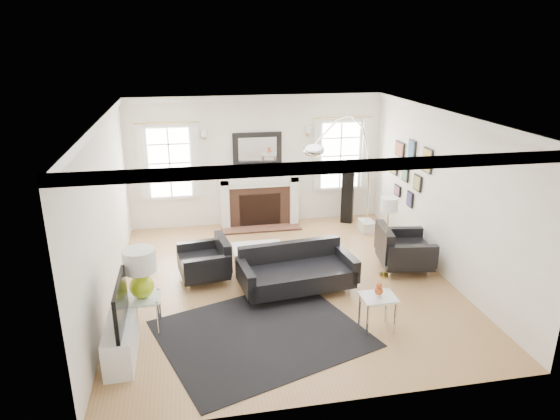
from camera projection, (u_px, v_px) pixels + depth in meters
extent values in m
plane|color=#A07143|center=(284.00, 282.00, 8.43)|extent=(6.00, 6.00, 0.00)
cube|color=white|center=(257.00, 161.00, 10.76)|extent=(5.50, 0.04, 2.80)
cube|color=white|center=(340.00, 292.00, 5.19)|extent=(5.50, 0.04, 2.80)
cube|color=white|center=(105.00, 214.00, 7.49)|extent=(0.04, 6.00, 2.80)
cube|color=white|center=(443.00, 194.00, 8.46)|extent=(0.04, 6.00, 2.80)
cube|color=white|center=(284.00, 116.00, 7.52)|extent=(5.50, 6.00, 0.02)
cube|color=white|center=(284.00, 120.00, 7.54)|extent=(5.50, 6.00, 0.12)
cube|color=white|center=(225.00, 203.00, 10.72)|extent=(0.18, 0.38, 1.10)
cube|color=white|center=(293.00, 199.00, 10.99)|extent=(0.18, 0.38, 1.10)
cube|color=white|center=(259.00, 179.00, 10.69)|extent=(1.70, 0.38, 0.12)
cube|color=white|center=(259.00, 183.00, 10.72)|extent=(1.50, 0.34, 0.10)
cube|color=brown|center=(259.00, 205.00, 10.91)|extent=(1.30, 0.30, 0.90)
cube|color=black|center=(260.00, 210.00, 10.84)|extent=(0.90, 0.10, 0.76)
cube|color=brown|center=(261.00, 228.00, 10.80)|extent=(1.70, 0.50, 0.04)
cube|color=black|center=(257.00, 150.00, 10.65)|extent=(1.05, 0.06, 0.75)
cube|color=white|center=(258.00, 150.00, 10.61)|extent=(0.82, 0.02, 0.55)
cube|color=white|center=(170.00, 163.00, 10.39)|extent=(1.00, 0.05, 1.60)
cube|color=white|center=(170.00, 163.00, 10.37)|extent=(0.84, 0.02, 1.44)
cube|color=white|center=(142.00, 163.00, 10.19)|extent=(0.14, 0.05, 1.55)
cube|color=white|center=(196.00, 160.00, 10.38)|extent=(0.14, 0.05, 1.55)
cube|color=white|center=(340.00, 155.00, 11.05)|extent=(1.00, 0.05, 1.60)
cube|color=white|center=(340.00, 156.00, 11.02)|extent=(0.84, 0.02, 1.44)
cube|color=white|center=(317.00, 155.00, 10.84)|extent=(0.14, 0.05, 1.55)
cube|color=white|center=(365.00, 153.00, 11.03)|extent=(0.14, 0.05, 1.55)
cube|color=black|center=(427.00, 160.00, 8.87)|extent=(0.03, 0.34, 0.44)
cube|color=gold|center=(427.00, 160.00, 8.86)|extent=(0.01, 0.29, 0.39)
cube|color=black|center=(412.00, 150.00, 9.45)|extent=(0.03, 0.28, 0.38)
cube|color=#2D5D7C|center=(411.00, 150.00, 9.45)|extent=(0.01, 0.23, 0.33)
cube|color=black|center=(400.00, 149.00, 10.00)|extent=(0.03, 0.40, 0.30)
cube|color=#9D4A30|center=(399.00, 149.00, 9.99)|extent=(0.01, 0.35, 0.25)
cube|color=black|center=(417.00, 183.00, 9.31)|extent=(0.03, 0.30, 0.30)
cube|color=olive|center=(417.00, 183.00, 9.30)|extent=(0.01, 0.25, 0.25)
cube|color=black|center=(405.00, 173.00, 9.80)|extent=(0.03, 0.26, 0.34)
cube|color=#4B7E59|center=(404.00, 173.00, 9.80)|extent=(0.01, 0.21, 0.29)
cube|color=black|center=(394.00, 169.00, 10.33)|extent=(0.03, 0.32, 0.24)
cube|color=#9B8D42|center=(393.00, 169.00, 10.33)|extent=(0.01, 0.27, 0.19)
cube|color=black|center=(410.00, 199.00, 9.67)|extent=(0.03, 0.24, 0.30)
cube|color=#3C366C|center=(409.00, 199.00, 9.67)|extent=(0.01, 0.19, 0.25)
cube|color=black|center=(397.00, 190.00, 10.23)|extent=(0.03, 0.28, 0.22)
cube|color=#8C526F|center=(397.00, 191.00, 10.22)|extent=(0.01, 0.23, 0.17)
cube|color=white|center=(121.00, 342.00, 6.34)|extent=(0.35, 1.00, 0.50)
cube|color=black|center=(121.00, 303.00, 6.17)|extent=(0.05, 1.00, 0.58)
cube|color=black|center=(262.00, 333.00, 6.96)|extent=(3.21, 2.94, 0.01)
cube|color=black|center=(297.00, 276.00, 8.03)|extent=(1.84, 1.03, 0.29)
cube|color=black|center=(290.00, 255.00, 8.30)|extent=(1.75, 0.35, 0.49)
cube|color=black|center=(245.00, 277.00, 7.75)|extent=(0.23, 0.84, 0.37)
cube|color=black|center=(346.00, 263.00, 8.24)|extent=(0.23, 0.84, 0.37)
cube|color=black|center=(203.00, 266.00, 8.42)|extent=(0.88, 0.88, 0.29)
cube|color=black|center=(223.00, 251.00, 8.46)|extent=(0.24, 0.78, 0.48)
cube|color=black|center=(199.00, 251.00, 8.73)|extent=(0.78, 0.23, 0.37)
cube|color=black|center=(208.00, 269.00, 8.04)|extent=(0.78, 0.23, 0.37)
cube|color=black|center=(405.00, 254.00, 8.82)|extent=(0.97, 0.97, 0.32)
cube|color=black|center=(384.00, 242.00, 8.73)|extent=(0.27, 0.86, 0.53)
cube|color=black|center=(412.00, 257.00, 8.37)|extent=(0.86, 0.25, 0.40)
cube|color=black|center=(399.00, 238.00, 9.18)|extent=(0.86, 0.25, 0.40)
cube|color=silver|center=(259.00, 251.00, 8.73)|extent=(0.89, 0.89, 0.02)
cylinder|color=silver|center=(239.00, 272.00, 8.34)|extent=(0.04, 0.04, 0.40)
cylinder|color=silver|center=(286.00, 268.00, 8.48)|extent=(0.04, 0.04, 0.40)
cylinder|color=silver|center=(234.00, 253.00, 9.09)|extent=(0.04, 0.04, 0.40)
cylinder|color=silver|center=(278.00, 250.00, 9.24)|extent=(0.04, 0.04, 0.40)
cube|color=silver|center=(143.00, 298.00, 6.89)|extent=(0.47, 0.47, 0.02)
cylinder|color=silver|center=(129.00, 322.00, 6.76)|extent=(0.04, 0.04, 0.52)
cylinder|color=silver|center=(158.00, 319.00, 6.83)|extent=(0.04, 0.04, 0.52)
cylinder|color=silver|center=(131.00, 308.00, 7.12)|extent=(0.04, 0.04, 0.52)
cylinder|color=silver|center=(159.00, 305.00, 7.19)|extent=(0.04, 0.04, 0.52)
cube|color=silver|center=(378.00, 297.00, 6.90)|extent=(0.48, 0.40, 0.02)
cylinder|color=silver|center=(368.00, 320.00, 6.80)|extent=(0.04, 0.04, 0.53)
cylinder|color=silver|center=(395.00, 317.00, 6.87)|extent=(0.04, 0.04, 0.53)
cylinder|color=silver|center=(360.00, 308.00, 7.10)|extent=(0.04, 0.04, 0.53)
cylinder|color=silver|center=(386.00, 306.00, 7.17)|extent=(0.04, 0.04, 0.53)
sphere|color=#B2D71A|center=(142.00, 286.00, 6.84)|extent=(0.33, 0.33, 0.33)
cylinder|color=#B2D71A|center=(141.00, 275.00, 6.78)|extent=(0.04, 0.04, 0.13)
cylinder|color=white|center=(139.00, 260.00, 6.71)|extent=(0.44, 0.44, 0.31)
sphere|color=#B44617|center=(379.00, 291.00, 6.87)|extent=(0.12, 0.12, 0.12)
sphere|color=#B44617|center=(379.00, 285.00, 6.84)|extent=(0.09, 0.09, 0.09)
cube|color=silver|center=(366.00, 226.00, 10.67)|extent=(0.28, 0.44, 0.22)
ellipsoid|color=silver|center=(314.00, 150.00, 8.52)|extent=(0.38, 0.38, 0.23)
cylinder|color=gold|center=(384.00, 275.00, 8.65)|extent=(0.18, 0.18, 0.03)
cylinder|color=gold|center=(386.00, 242.00, 8.45)|extent=(0.02, 0.02, 1.27)
cylinder|color=white|center=(389.00, 204.00, 8.23)|extent=(0.29, 0.29, 0.23)
cube|color=black|center=(348.00, 195.00, 11.04)|extent=(0.33, 0.33, 1.26)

